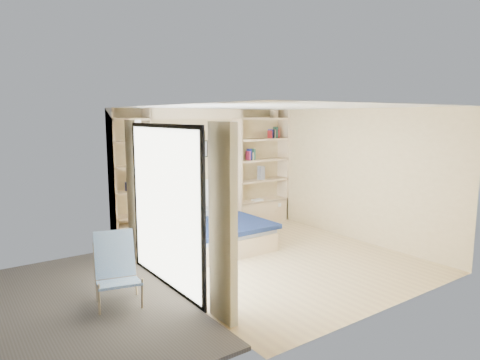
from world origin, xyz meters
TOP-DOWN VIEW (x-y plane):
  - ground at (0.00, 0.00)m, footprint 4.50×4.50m
  - room_shell at (-0.39, 1.52)m, footprint 4.50×4.50m
  - bed at (-0.41, 1.22)m, footprint 1.57×1.99m
  - photo_gallery at (-0.45, 2.22)m, footprint 1.48×0.02m
  - reading_lamps at (-0.30, 2.00)m, footprint 1.92×0.12m
  - shelf_decor at (1.10, 2.07)m, footprint 3.53×0.23m
  - deck at (-3.60, 0.00)m, footprint 3.20×4.00m
  - deck_chair at (-2.71, -0.09)m, footprint 0.72×0.98m

SIDE VIEW (x-z plane):
  - ground at x=0.00m, z-range 0.00..0.00m
  - deck at x=-3.60m, z-range -0.03..0.03m
  - bed at x=-0.41m, z-range -0.27..0.80m
  - deck_chair at x=-2.71m, z-range -0.02..0.87m
  - room_shell at x=-0.39m, z-range -1.17..3.33m
  - reading_lamps at x=-0.30m, z-range 1.03..1.17m
  - photo_gallery at x=-0.45m, z-range 1.19..2.01m
  - shelf_decor at x=1.10m, z-range 0.68..2.71m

